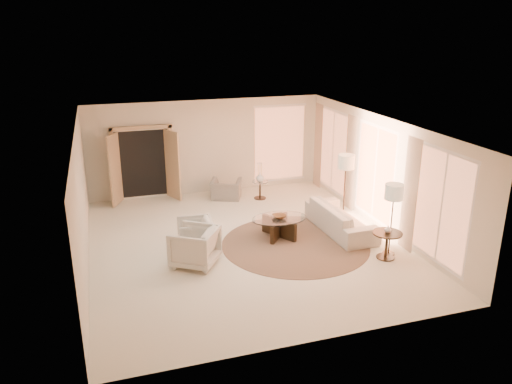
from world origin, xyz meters
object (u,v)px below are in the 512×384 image
object	(u,v)px
accent_chair	(226,186)
coffee_table	(279,225)
bowl	(279,216)
floor_lamp_far	(394,195)
armchair_left	(195,233)
end_table	(387,241)
armchair_right	(195,245)
side_vase	(260,177)
side_table	(260,188)
floor_lamp_near	(346,165)
sofa	(341,218)
end_vase	(388,229)

from	to	relation	value
accent_chair	coffee_table	size ratio (longest dim) A/B	0.61
bowl	floor_lamp_far	bearing A→B (deg)	-39.11
armchair_left	end_table	distance (m)	4.27
end_table	armchair_right	bearing A→B (deg)	166.63
bowl	side_vase	xyz separation A→B (m)	(0.42, 2.78, 0.13)
armchair_right	side_table	world-z (taller)	armchair_right
side_table	bowl	world-z (taller)	bowl
side_vase	floor_lamp_near	bearing A→B (deg)	-54.11
coffee_table	floor_lamp_far	world-z (taller)	floor_lamp_far
armchair_right	end_table	distance (m)	4.17
end_table	side_table	bearing A→B (deg)	107.34
side_vase	end_table	bearing A→B (deg)	-72.66
sofa	armchair_left	xyz separation A→B (m)	(-3.62, 0.10, 0.05)
armchair_right	accent_chair	bearing A→B (deg)	-169.86
side_table	bowl	size ratio (longest dim) A/B	1.67
end_table	side_table	size ratio (longest dim) A/B	1.20
armchair_right	side_table	xyz separation A→B (m)	(2.63, 3.60, -0.14)
floor_lamp_near	side_table	bearing A→B (deg)	125.89
armchair_left	accent_chair	bearing A→B (deg)	158.27
armchair_right	side_vase	bearing A→B (deg)	177.29
end_vase	armchair_left	bearing A→B (deg)	155.71
floor_lamp_near	bowl	distance (m)	2.30
armchair_left	accent_chair	xyz separation A→B (m)	(1.52, 3.11, -0.01)
end_vase	side_vase	xyz separation A→B (m)	(-1.42, 4.56, -0.02)
side_table	side_vase	world-z (taller)	side_vase
sofa	side_table	xyz separation A→B (m)	(-1.16, 2.90, -0.01)
floor_lamp_far	end_vase	bearing A→B (deg)	-138.59
end_table	bowl	distance (m)	2.57
bowl	end_vase	size ratio (longest dim) A/B	1.98
accent_chair	side_vase	world-z (taller)	side_vase
floor_lamp_near	floor_lamp_far	distance (m)	2.22
armchair_right	side_table	distance (m)	4.46
floor_lamp_near	end_vase	xyz separation A→B (m)	(-0.17, -2.37, -0.80)
armchair_left	armchair_right	distance (m)	0.81
armchair_left	accent_chair	distance (m)	3.46
side_table	bowl	distance (m)	2.82
side_table	bowl	xyz separation A→B (m)	(-0.42, -2.78, 0.21)
armchair_right	coffee_table	size ratio (longest dim) A/B	0.64
coffee_table	bowl	size ratio (longest dim) A/B	4.50
floor_lamp_far	bowl	world-z (taller)	floor_lamp_far
floor_lamp_far	accent_chair	bearing A→B (deg)	118.28
armchair_right	end_table	world-z (taller)	armchair_right
coffee_table	side_vase	xyz separation A→B (m)	(0.42, 2.78, 0.35)
side_vase	accent_chair	bearing A→B (deg)	162.34
sofa	accent_chair	xyz separation A→B (m)	(-2.10, 3.21, 0.04)
end_table	floor_lamp_far	bearing A→B (deg)	41.41
side_table	coffee_table	bearing A→B (deg)	-98.65
end_table	side_vase	size ratio (longest dim) A/B	2.47
armchair_right	sofa	bearing A→B (deg)	133.85
side_table	floor_lamp_near	size ratio (longest dim) A/B	0.31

